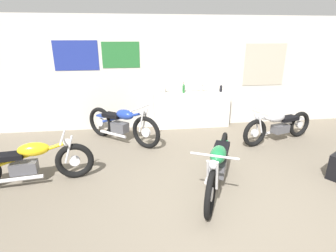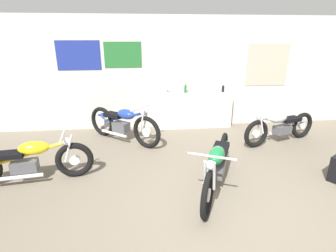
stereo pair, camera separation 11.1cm
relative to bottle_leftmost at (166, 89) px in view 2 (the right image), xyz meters
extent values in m
plane|color=#706656|center=(0.46, -3.63, -1.03)|extent=(24.00, 24.00, 0.00)
cube|color=beige|center=(0.46, 0.15, 0.37)|extent=(10.00, 0.06, 2.80)
cube|color=silver|center=(0.72, 0.11, 0.49)|extent=(1.79, 0.01, 1.06)
cube|color=beige|center=(0.72, 0.11, 0.49)|extent=(1.85, 0.01, 1.12)
cube|color=#B2A893|center=(2.68, 0.11, 0.56)|extent=(1.12, 0.01, 1.08)
cube|color=#23662D|center=(-1.04, 0.11, 0.84)|extent=(0.90, 0.01, 0.62)
cube|color=navy|center=(-2.10, 0.11, 0.84)|extent=(1.04, 0.01, 0.69)
cube|color=silver|center=(0.72, -0.03, -0.56)|extent=(1.99, 0.28, 0.94)
cylinder|color=#B7B2A8|center=(0.00, 0.00, -0.02)|extent=(0.06, 0.06, 0.15)
cone|color=#B7B2A8|center=(0.00, 0.00, 0.08)|extent=(0.05, 0.05, 0.04)
cylinder|color=silver|center=(0.00, 0.00, 0.11)|extent=(0.02, 0.02, 0.02)
cylinder|color=#23662D|center=(0.48, -0.08, 0.01)|extent=(0.06, 0.06, 0.19)
cone|color=#23662D|center=(0.48, -0.08, 0.13)|extent=(0.05, 0.05, 0.05)
cylinder|color=red|center=(0.48, -0.08, 0.17)|extent=(0.02, 0.02, 0.02)
cylinder|color=#B7B2A8|center=(0.98, -0.03, -0.03)|extent=(0.06, 0.06, 0.12)
cone|color=#B7B2A8|center=(0.98, -0.03, 0.05)|extent=(0.05, 0.05, 0.03)
cylinder|color=red|center=(0.98, -0.03, 0.07)|extent=(0.03, 0.03, 0.01)
cylinder|color=black|center=(1.46, -0.08, -0.02)|extent=(0.07, 0.07, 0.15)
cone|color=black|center=(1.46, -0.08, 0.08)|extent=(0.06, 0.06, 0.04)
cylinder|color=silver|center=(1.46, -0.08, 0.11)|extent=(0.03, 0.03, 0.02)
torus|color=black|center=(-0.56, -1.26, -0.67)|extent=(0.61, 0.53, 0.72)
cylinder|color=silver|center=(-0.56, -1.26, -0.67)|extent=(0.20, 0.18, 0.20)
torus|color=black|center=(-1.60, -0.40, -0.67)|extent=(0.61, 0.53, 0.72)
cylinder|color=silver|center=(-1.60, -0.40, -0.67)|extent=(0.20, 0.18, 0.20)
cube|color=#4C4C51|center=(-1.13, -0.79, -0.69)|extent=(0.43, 0.41, 0.22)
cylinder|color=navy|center=(-1.13, -0.79, -0.48)|extent=(0.99, 0.83, 0.45)
ellipsoid|color=navy|center=(-0.99, -0.90, -0.36)|extent=(0.51, 0.48, 0.22)
cube|color=black|center=(-1.28, -0.66, -0.44)|extent=(0.51, 0.48, 0.08)
cube|color=navy|center=(-1.53, -0.45, -0.50)|extent=(0.30, 0.28, 0.04)
cylinder|color=silver|center=(-0.57, -1.17, -0.41)|extent=(0.15, 0.13, 0.52)
cylinder|color=silver|center=(-0.65, -1.27, -0.41)|extent=(0.15, 0.13, 0.52)
cylinder|color=silver|center=(-0.66, -1.18, -0.15)|extent=(0.43, 0.51, 0.03)
sphere|color=silver|center=(-0.61, -1.22, -0.25)|extent=(0.13, 0.13, 0.13)
cylinder|color=silver|center=(-1.29, -0.84, -0.83)|extent=(0.61, 0.52, 0.06)
torus|color=black|center=(1.80, -1.50, -0.72)|extent=(0.62, 0.28, 0.62)
cylinder|color=silver|center=(1.80, -1.50, -0.72)|extent=(0.18, 0.12, 0.17)
torus|color=black|center=(3.12, -1.08, -0.72)|extent=(0.62, 0.28, 0.62)
cylinder|color=silver|center=(3.12, -1.08, -0.72)|extent=(0.18, 0.12, 0.17)
cube|color=#4C4C51|center=(2.53, -1.27, -0.74)|extent=(0.44, 0.33, 0.18)
cylinder|color=#B2B2B7|center=(2.53, -1.27, -0.55)|extent=(1.22, 0.44, 0.38)
ellipsoid|color=#B2B2B7|center=(2.35, -1.32, -0.44)|extent=(0.52, 0.37, 0.22)
cube|color=black|center=(2.72, -1.20, -0.52)|extent=(0.52, 0.37, 0.08)
cube|color=#B2B2B7|center=(3.04, -1.10, -0.58)|extent=(0.31, 0.22, 0.04)
cylinder|color=silver|center=(1.88, -1.53, -0.50)|extent=(0.17, 0.08, 0.43)
cylinder|color=silver|center=(1.85, -1.42, -0.50)|extent=(0.17, 0.08, 0.43)
cylinder|color=silver|center=(1.93, -1.45, -0.28)|extent=(0.22, 0.62, 0.03)
sphere|color=silver|center=(1.87, -1.47, -0.38)|extent=(0.13, 0.13, 0.13)
cylinder|color=silver|center=(2.58, -1.10, -0.86)|extent=(0.75, 0.29, 0.06)
torus|color=black|center=(-1.82, -2.36, -0.72)|extent=(0.64, 0.18, 0.63)
cylinder|color=silver|center=(-1.82, -2.36, -0.72)|extent=(0.18, 0.09, 0.17)
cube|color=#4C4C51|center=(-2.60, -2.46, -0.73)|extent=(0.42, 0.27, 0.18)
cylinder|color=yellow|center=(-2.60, -2.46, -0.55)|extent=(1.29, 0.22, 0.39)
ellipsoid|color=yellow|center=(-2.42, -2.43, -0.43)|extent=(0.51, 0.30, 0.22)
cube|color=black|center=(-2.81, -2.48, -0.51)|extent=(0.51, 0.30, 0.08)
cylinder|color=silver|center=(-1.90, -2.31, -0.49)|extent=(0.17, 0.06, 0.44)
cylinder|color=silver|center=(-1.89, -2.43, -0.49)|extent=(0.17, 0.06, 0.44)
cylinder|color=silver|center=(-1.97, -2.38, -0.27)|extent=(0.11, 0.64, 0.03)
sphere|color=silver|center=(-1.91, -2.37, -0.37)|extent=(0.13, 0.13, 0.13)
cylinder|color=silver|center=(-2.68, -2.61, -0.86)|extent=(0.78, 0.16, 0.06)
torus|color=black|center=(0.17, -3.65, -0.70)|extent=(0.35, 0.63, 0.66)
cylinder|color=silver|center=(0.17, -3.65, -0.70)|extent=(0.13, 0.19, 0.19)
torus|color=black|center=(0.81, -2.30, -0.70)|extent=(0.35, 0.63, 0.66)
cylinder|color=silver|center=(0.81, -2.30, -0.70)|extent=(0.13, 0.19, 0.19)
cube|color=#4C4C51|center=(0.52, -2.91, -0.72)|extent=(0.38, 0.47, 0.20)
cylinder|color=#196B38|center=(0.52, -2.91, -0.52)|extent=(0.64, 1.25, 0.43)
ellipsoid|color=#196B38|center=(0.44, -3.08, -0.40)|extent=(0.44, 0.56, 0.22)
cube|color=black|center=(0.62, -2.71, -0.48)|extent=(0.44, 0.56, 0.08)
cube|color=#196B38|center=(0.77, -2.39, -0.54)|extent=(0.26, 0.33, 0.04)
cylinder|color=silver|center=(0.25, -3.61, -0.45)|extent=(0.11, 0.18, 0.48)
cylinder|color=silver|center=(0.14, -3.55, -0.45)|extent=(0.11, 0.18, 0.48)
cylinder|color=silver|center=(0.23, -3.51, -0.21)|extent=(0.59, 0.31, 0.03)
sphere|color=silver|center=(0.20, -3.57, -0.31)|extent=(0.13, 0.13, 0.13)
cylinder|color=silver|center=(0.44, -2.75, -0.85)|extent=(0.41, 0.77, 0.06)
camera|label=1|loc=(-0.80, -6.53, 1.30)|focal=28.00mm
camera|label=2|loc=(-0.69, -6.54, 1.30)|focal=28.00mm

